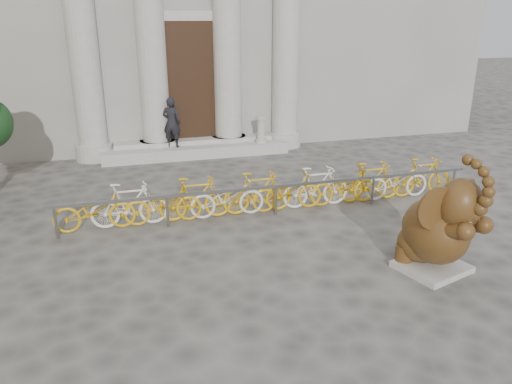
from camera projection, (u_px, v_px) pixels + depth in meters
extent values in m
plane|color=#474442|center=(294.00, 305.00, 7.95)|extent=(80.00, 80.00, 0.00)
cube|color=black|center=(191.00, 83.00, 16.17)|extent=(2.40, 0.16, 4.00)
cylinder|color=#A8A59E|center=(81.00, 28.00, 14.66)|extent=(0.90, 0.90, 8.00)
cylinder|color=#A8A59E|center=(150.00, 28.00, 15.18)|extent=(0.90, 0.90, 8.00)
cylinder|color=#A8A59E|center=(227.00, 27.00, 15.80)|extent=(0.90, 0.90, 8.00)
cylinder|color=#A8A59E|center=(286.00, 27.00, 16.31)|extent=(0.90, 0.90, 8.00)
cube|color=#A8A59E|center=(196.00, 150.00, 16.40)|extent=(6.00, 1.20, 0.36)
cube|color=#A8A59E|center=(432.00, 267.00, 9.05)|extent=(1.37, 1.30, 0.11)
ellipsoid|color=black|center=(423.00, 242.00, 9.11)|extent=(1.17, 1.14, 0.72)
ellipsoid|color=black|center=(435.00, 231.00, 8.83)|extent=(1.43, 1.61, 1.17)
cylinder|color=black|center=(405.00, 253.00, 9.14)|extent=(0.42, 0.42, 0.29)
cylinder|color=black|center=(426.00, 245.00, 9.45)|extent=(0.42, 0.42, 0.29)
cylinder|color=black|center=(450.00, 231.00, 8.27)|extent=(0.45, 0.72, 0.45)
cylinder|color=black|center=(468.00, 224.00, 8.53)|extent=(0.45, 0.72, 0.45)
ellipsoid|color=black|center=(460.00, 204.00, 8.30)|extent=(0.94, 0.91, 0.90)
cylinder|color=black|center=(438.00, 209.00, 8.23)|extent=(0.77, 0.07, 0.76)
cylinder|color=black|center=(467.00, 200.00, 8.62)|extent=(0.66, 0.48, 0.76)
cone|color=beige|center=(465.00, 220.00, 8.11)|extent=(0.20, 0.26, 0.12)
cone|color=beige|center=(475.00, 217.00, 8.25)|extent=(0.09, 0.26, 0.12)
cube|color=slate|center=(276.00, 186.00, 11.32)|extent=(9.89, 0.06, 0.06)
cylinder|color=slate|center=(56.00, 223.00, 10.21)|extent=(0.06, 0.06, 0.70)
cylinder|color=slate|center=(167.00, 212.00, 10.80)|extent=(0.06, 0.06, 0.70)
cylinder|color=slate|center=(276.00, 201.00, 11.44)|extent=(0.06, 0.06, 0.70)
cylinder|color=slate|center=(373.00, 191.00, 12.08)|extent=(0.06, 0.06, 0.70)
cylinder|color=slate|center=(453.00, 183.00, 12.67)|extent=(0.06, 0.06, 0.70)
imported|color=gold|center=(94.00, 208.00, 10.58)|extent=(1.70, 0.50, 1.00)
imported|color=white|center=(129.00, 205.00, 10.77)|extent=(1.66, 0.47, 1.00)
imported|color=gold|center=(163.00, 201.00, 10.96)|extent=(1.70, 0.50, 1.00)
imported|color=gold|center=(196.00, 198.00, 11.15)|extent=(1.66, 0.47, 1.00)
imported|color=white|center=(227.00, 195.00, 11.33)|extent=(1.70, 0.50, 1.00)
imported|color=gold|center=(258.00, 192.00, 11.52)|extent=(1.66, 0.47, 1.00)
imported|color=gold|center=(287.00, 190.00, 11.71)|extent=(1.70, 0.50, 1.00)
imported|color=white|center=(316.00, 187.00, 11.90)|extent=(1.66, 0.47, 1.00)
imported|color=gold|center=(344.00, 184.00, 12.08)|extent=(1.70, 0.50, 1.00)
imported|color=gold|center=(371.00, 182.00, 12.27)|extent=(1.66, 0.47, 1.00)
imported|color=white|center=(397.00, 179.00, 12.46)|extent=(1.70, 0.50, 1.00)
imported|color=gold|center=(422.00, 177.00, 12.64)|extent=(1.66, 0.47, 1.00)
imported|color=black|center=(172.00, 122.00, 15.80)|extent=(0.68, 0.58, 1.60)
cylinder|color=#A8A59E|center=(261.00, 141.00, 16.61)|extent=(0.36, 0.36, 0.11)
cylinder|color=#A8A59E|center=(261.00, 130.00, 16.49)|extent=(0.25, 0.25, 0.81)
cylinder|color=#A8A59E|center=(261.00, 118.00, 16.34)|extent=(0.36, 0.36, 0.09)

